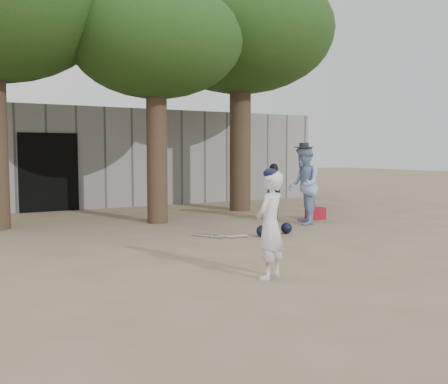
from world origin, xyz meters
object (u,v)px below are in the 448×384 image
spectator_dark (274,191)px  spectator_blue (304,185)px  boy_player (270,225)px  red_bag (316,213)px

spectator_dark → spectator_blue: bearing=54.2°
boy_player → spectator_dark: boy_player is taller
spectator_blue → spectator_dark: spectator_blue is taller
spectator_blue → boy_player: bearing=-11.3°
boy_player → red_bag: 6.06m
boy_player → spectator_dark: size_ratio=1.02×
red_bag → spectator_blue: bearing=-147.1°
spectator_blue → spectator_dark: 1.16m
boy_player → spectator_blue: 5.12m
boy_player → spectator_blue: (3.50, 3.73, 0.20)m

